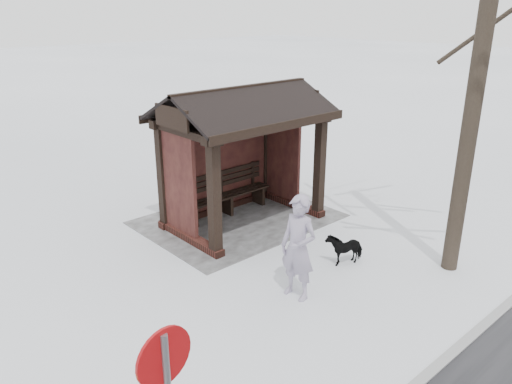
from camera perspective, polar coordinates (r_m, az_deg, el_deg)
ground at (r=11.44m, az=-1.38°, el=-3.43°), size 120.00×120.00×0.00m
kerb at (r=8.56m, az=24.18°, el=-14.17°), size 120.00×0.15×0.06m
trampled_patch at (r=11.57m, az=-2.02°, el=-3.10°), size 4.20×3.20×0.02m
bus_shelter at (r=10.87m, az=-2.02°, el=7.33°), size 3.60×2.40×3.09m
pedestrian at (r=8.26m, az=4.85°, el=-6.36°), size 0.51×0.71×1.81m
dog at (r=9.74m, az=10.08°, el=-6.26°), size 0.78×0.52×0.60m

